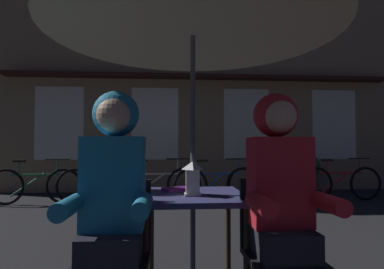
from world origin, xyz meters
The scene contains 16 objects.
cafe_table centered at (0.00, 0.00, 0.64)m, with size 0.72×0.72×0.74m.
patio_umbrella centered at (0.00, 0.00, 2.06)m, with size 2.10×2.10×2.31m.
lantern centered at (-0.01, -0.07, 0.86)m, with size 0.11×0.11×0.23m.
chair_left centered at (-0.48, -0.37, 0.49)m, with size 0.40×0.40×0.87m.
chair_right centered at (0.48, -0.37, 0.49)m, with size 0.40×0.40×0.87m.
person_left_hooded centered at (-0.48, -0.43, 0.85)m, with size 0.45×0.56×1.40m.
person_right_hooded centered at (0.48, -0.43, 0.85)m, with size 0.45×0.56×1.40m.
shopfront_building centered at (0.59, 5.40, 3.09)m, with size 10.00×0.93×6.20m.
bicycle_nearest centered at (-2.63, 3.67, 0.35)m, with size 1.68×0.12×0.84m.
bicycle_second centered at (-1.42, 3.73, 0.35)m, with size 1.67×0.31×0.84m.
bicycle_third centered at (-0.40, 3.68, 0.35)m, with size 1.68×0.09×0.84m.
bicycle_fourth centered at (0.73, 3.58, 0.35)m, with size 1.67×0.31×0.84m.
bicycle_fifth centered at (1.80, 3.73, 0.35)m, with size 1.68×0.08×0.84m.
bicycle_furthest centered at (3.20, 3.63, 0.35)m, with size 1.68×0.10×0.84m.
book centered at (-0.11, 0.14, 0.75)m, with size 0.20×0.14×0.02m, color #661E7A.
potted_plant centered at (2.90, 4.53, 0.54)m, with size 0.60×0.60×0.92m.
Camera 1 is at (-0.17, -2.17, 1.08)m, focal length 28.64 mm.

